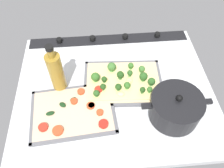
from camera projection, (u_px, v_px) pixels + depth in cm
name	position (u px, v px, depth cm)	size (l,w,h in cm)	color
ground_plane	(114.00, 90.00, 99.24)	(83.41, 69.05, 3.00)	silver
stove_control_panel	(109.00, 39.00, 116.64)	(80.08, 7.00, 2.60)	black
baking_tray_front	(123.00, 83.00, 99.28)	(35.18, 26.54, 1.30)	slate
broccoli_pizza	(123.00, 80.00, 97.92)	(32.64, 24.00, 5.83)	beige
baking_tray_back	(73.00, 112.00, 90.21)	(34.37, 26.59, 1.30)	slate
veggie_pizza_back	(74.00, 111.00, 89.61)	(31.79, 24.02, 1.90)	beige
cooking_pot	(175.00, 108.00, 85.73)	(26.44, 19.62, 12.79)	black
oil_bottle	(56.00, 72.00, 90.31)	(5.92, 5.92, 23.81)	olive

